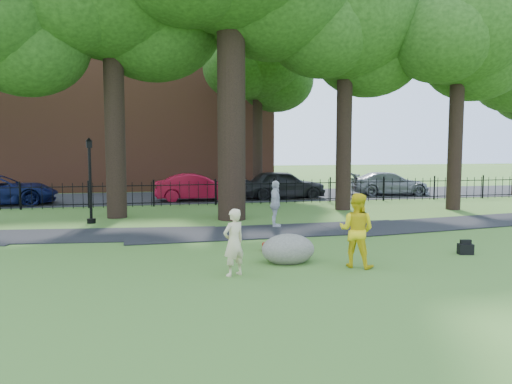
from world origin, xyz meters
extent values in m
plane|color=#487127|center=(0.00, 0.00, 0.00)|extent=(120.00, 120.00, 0.00)
cube|color=black|center=(1.00, 3.90, 0.00)|extent=(36.07, 3.85, 0.03)
cube|color=black|center=(0.00, 16.00, 0.00)|extent=(80.00, 7.00, 0.02)
cube|color=black|center=(0.00, 12.00, 1.02)|extent=(44.00, 0.04, 0.04)
cube|color=black|center=(0.00, 12.00, 0.18)|extent=(44.00, 0.04, 0.04)
cube|color=brown|center=(-4.00, 24.00, 6.00)|extent=(18.00, 8.00, 12.00)
cylinder|color=black|center=(0.00, 7.00, 5.25)|extent=(1.10, 1.10, 10.50)
ellipsoid|color=#1B380F|center=(-7.65, 8.25, 6.82)|extent=(4.80, 4.80, 4.08)
cylinder|color=black|center=(-4.50, 8.50, 4.55)|extent=(0.80, 0.80, 9.10)
ellipsoid|color=#1B380F|center=(-2.88, 9.40, 8.06)|extent=(5.76, 5.76, 4.90)
cylinder|color=black|center=(5.50, 9.00, 4.20)|extent=(0.70, 0.70, 8.40)
ellipsoid|color=#1B380F|center=(5.50, 9.00, 8.64)|extent=(6.60, 6.60, 5.61)
ellipsoid|color=#1B380F|center=(6.98, 9.82, 7.44)|extent=(5.28, 5.28, 4.49)
ellipsoid|color=#1B380F|center=(4.18, 8.34, 7.92)|extent=(4.95, 4.95, 4.21)
cylinder|color=black|center=(10.50, 8.00, 4.02)|extent=(0.64, 0.64, 8.05)
ellipsoid|color=#1B380F|center=(10.50, 8.00, 8.28)|extent=(6.20, 6.20, 5.27)
ellipsoid|color=#1B380F|center=(11.89, 8.78, 7.13)|extent=(4.96, 4.96, 4.22)
ellipsoid|color=#1B380F|center=(9.26, 7.38, 7.59)|extent=(4.65, 4.65, 3.95)
imported|color=beige|center=(-1.34, -1.53, 0.76)|extent=(0.66, 0.59, 1.53)
imported|color=yellow|center=(1.69, -1.33, 0.90)|extent=(1.11, 1.08, 1.80)
imported|color=#BDBCC2|center=(1.21, 4.74, 0.84)|extent=(0.68, 1.07, 1.69)
ellipsoid|color=slate|center=(0.20, -0.56, 0.39)|extent=(1.62, 1.44, 0.78)
cylinder|color=black|center=(-5.36, 7.15, 1.42)|extent=(0.11, 0.11, 2.85)
cylinder|color=black|center=(-5.36, 7.15, 0.09)|extent=(0.32, 0.32, 0.18)
cube|color=black|center=(-5.36, 7.15, 2.98)|extent=(0.24, 0.24, 0.27)
cone|color=black|center=(-5.36, 7.15, 3.16)|extent=(0.28, 0.28, 0.14)
cube|color=black|center=(5.15, -0.64, 0.14)|extent=(0.43, 0.32, 0.29)
cube|color=maroon|center=(0.04, 0.92, 0.11)|extent=(0.37, 0.31, 0.22)
imported|color=maroon|center=(-0.74, 14.06, 0.72)|extent=(4.40, 1.55, 1.45)
imported|color=black|center=(4.06, 14.20, 0.79)|extent=(4.72, 2.07, 1.58)
imported|color=gray|center=(10.77, 14.83, 0.68)|extent=(4.89, 2.50, 1.36)
camera|label=1|loc=(-3.16, -12.43, 2.93)|focal=35.00mm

